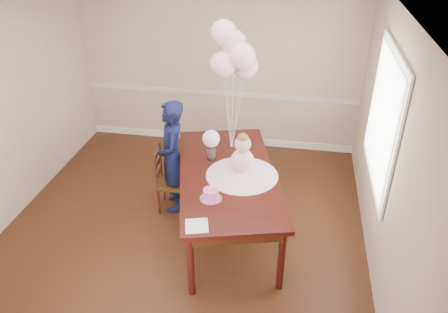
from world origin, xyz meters
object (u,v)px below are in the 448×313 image
at_px(dining_table_top, 227,175).
at_px(woman, 172,157).
at_px(birthday_cake, 211,194).
at_px(dining_chair_seat, 173,182).

height_order(dining_table_top, woman, woman).
distance_m(dining_table_top, birthday_cake, 0.56).
relative_size(dining_chair_seat, woman, 0.26).
relative_size(dining_table_top, woman, 1.46).
height_order(dining_chair_seat, woman, woman).
bearing_deg(dining_table_top, birthday_cake, -113.96).
bearing_deg(woman, dining_table_top, 48.39).
height_order(birthday_cake, dining_chair_seat, birthday_cake).
relative_size(dining_table_top, birthday_cake, 13.33).
xyz_separation_m(birthday_cake, woman, (-0.70, 0.91, -0.13)).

